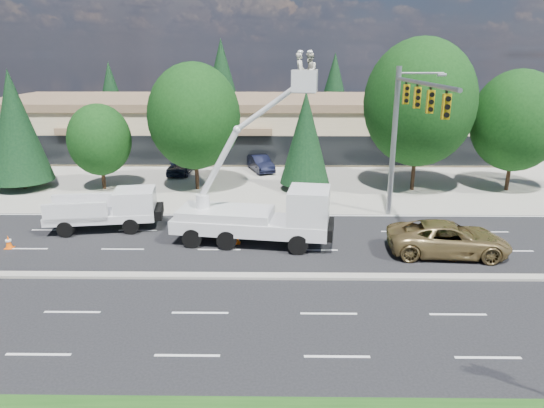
{
  "coord_description": "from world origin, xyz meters",
  "views": [
    {
      "loc": [
        3.01,
        -19.91,
        9.61
      ],
      "look_at": [
        2.72,
        3.46,
        2.4
      ],
      "focal_mm": 32.0,
      "sensor_mm": 36.0,
      "label": 1
    }
  ],
  "objects_px": {
    "signal_mast": "(405,122)",
    "utility_pickup": "(110,213)",
    "bucket_truck": "(266,206)",
    "minivan": "(448,239)"
  },
  "relations": [
    {
      "from": "signal_mast",
      "to": "bucket_truck",
      "type": "bearing_deg",
      "value": -158.68
    },
    {
      "from": "signal_mast",
      "to": "bucket_truck",
      "type": "distance_m",
      "value": 9.07
    },
    {
      "from": "utility_pickup",
      "to": "bucket_truck",
      "type": "xyz_separation_m",
      "value": [
        9.0,
        -2.19,
        1.17
      ]
    },
    {
      "from": "signal_mast",
      "to": "minivan",
      "type": "distance_m",
      "value": 6.9
    },
    {
      "from": "bucket_truck",
      "to": "minivan",
      "type": "distance_m",
      "value": 9.3
    },
    {
      "from": "utility_pickup",
      "to": "minivan",
      "type": "relative_size",
      "value": 1.05
    },
    {
      "from": "signal_mast",
      "to": "utility_pickup",
      "type": "height_order",
      "value": "signal_mast"
    },
    {
      "from": "utility_pickup",
      "to": "bucket_truck",
      "type": "height_order",
      "value": "bucket_truck"
    },
    {
      "from": "signal_mast",
      "to": "utility_pickup",
      "type": "xyz_separation_m",
      "value": [
        -16.61,
        -0.78,
        -5.11
      ]
    },
    {
      "from": "signal_mast",
      "to": "bucket_truck",
      "type": "height_order",
      "value": "bucket_truck"
    }
  ]
}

